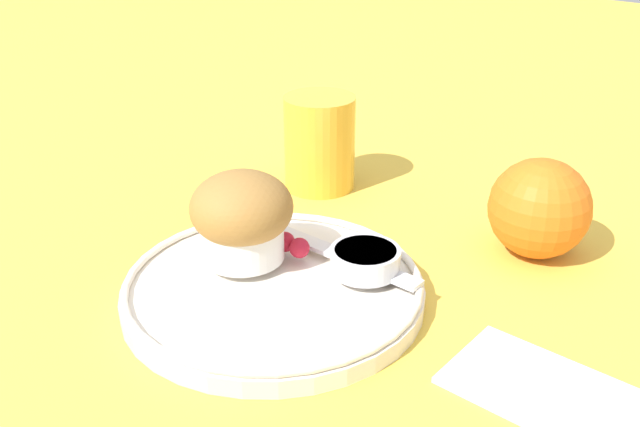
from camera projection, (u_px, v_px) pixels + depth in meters
ground_plane at (291, 289)px, 0.56m from camera, size 3.00×3.00×0.00m
plate at (275, 289)px, 0.54m from camera, size 0.23×0.23×0.02m
muffin at (242, 216)px, 0.55m from camera, size 0.08×0.08×0.07m
cream_ramekin at (365, 259)px, 0.54m from camera, size 0.05×0.05×0.02m
berry_pair at (292, 245)px, 0.57m from camera, size 0.03×0.02×0.02m
butter_knife at (335, 253)px, 0.57m from camera, size 0.16×0.02×0.00m
orange_fruit at (539, 208)px, 0.59m from camera, size 0.09×0.09×0.09m
juice_glass at (320, 143)px, 0.72m from camera, size 0.07×0.07×0.10m
folded_napkin at (558, 394)px, 0.44m from camera, size 0.14×0.08×0.01m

